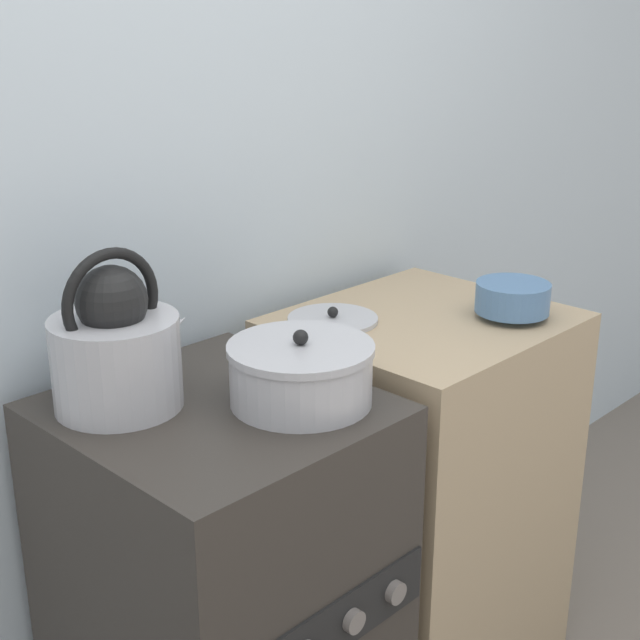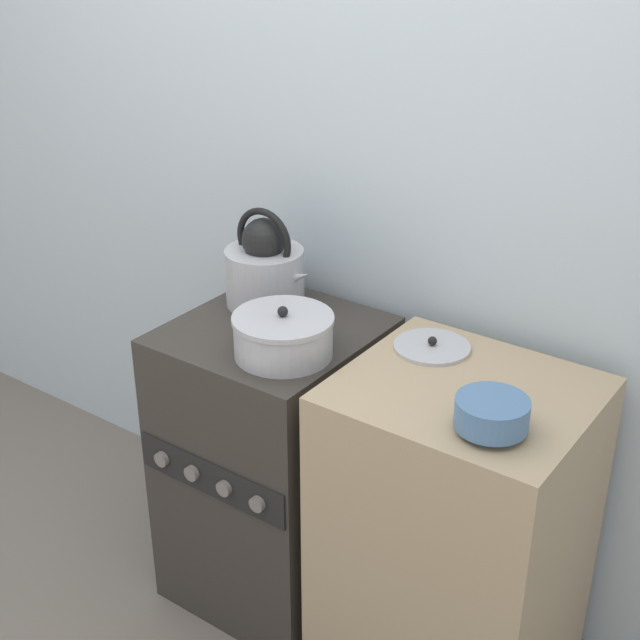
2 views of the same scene
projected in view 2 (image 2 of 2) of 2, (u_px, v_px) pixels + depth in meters
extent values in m
plane|color=#70665B|center=(221.00, 630.00, 2.66)|extent=(12.00, 12.00, 0.00)
cube|color=silver|center=(344.00, 175.00, 2.56)|extent=(7.00, 0.06, 2.50)
cube|color=#332D28|center=(275.00, 462.00, 2.66)|extent=(0.53, 0.56, 0.90)
cube|color=black|center=(211.00, 479.00, 2.41)|extent=(0.51, 0.01, 0.11)
cylinder|color=slate|center=(162.00, 459.00, 2.49)|extent=(0.04, 0.02, 0.04)
cylinder|color=slate|center=(192.00, 473.00, 2.43)|extent=(0.04, 0.02, 0.04)
cylinder|color=slate|center=(224.00, 488.00, 2.37)|extent=(0.04, 0.02, 0.04)
cylinder|color=slate|center=(257.00, 504.00, 2.31)|extent=(0.04, 0.02, 0.04)
cube|color=tan|center=(454.00, 538.00, 2.34)|extent=(0.60, 0.54, 0.92)
cylinder|color=#B2B2B7|center=(265.00, 277.00, 2.58)|extent=(0.23, 0.23, 0.17)
sphere|color=black|center=(264.00, 240.00, 2.53)|extent=(0.13, 0.13, 0.13)
torus|color=black|center=(264.00, 240.00, 2.53)|extent=(0.19, 0.02, 0.19)
cone|color=#B2B2B7|center=(295.00, 278.00, 2.51)|extent=(0.11, 0.05, 0.09)
cylinder|color=#B2B2B7|center=(283.00, 338.00, 2.31)|extent=(0.26, 0.26, 0.10)
cylinder|color=#B2B2B7|center=(283.00, 319.00, 2.28)|extent=(0.27, 0.27, 0.01)
sphere|color=black|center=(283.00, 312.00, 2.27)|extent=(0.03, 0.03, 0.03)
cylinder|color=#4C729E|center=(490.00, 429.00, 1.96)|extent=(0.07, 0.07, 0.01)
cylinder|color=#4C729E|center=(492.00, 413.00, 1.94)|extent=(0.16, 0.16, 0.07)
cylinder|color=#B2B2B7|center=(432.00, 347.00, 2.31)|extent=(0.20, 0.20, 0.01)
sphere|color=black|center=(432.00, 341.00, 2.31)|extent=(0.02, 0.02, 0.02)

